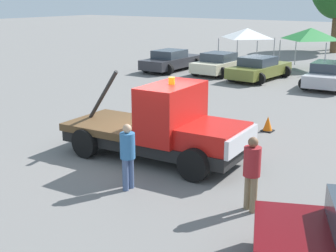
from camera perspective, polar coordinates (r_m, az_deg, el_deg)
name	(u,v)px	position (r m, az deg, el deg)	size (l,w,h in m)	color
ground_plane	(154,157)	(14.05, -1.68, -3.82)	(160.00, 160.00, 0.00)	slate
tow_truck	(164,128)	(13.58, -0.48, -0.25)	(5.67, 2.62, 2.51)	black
person_near_truck	(252,169)	(10.48, 10.19, -5.16)	(0.38, 0.38, 1.72)	#847051
person_at_hood	(128,152)	(11.50, -4.94, -3.20)	(0.37, 0.37, 1.68)	#475B84
parked_car_charcoal	(171,60)	(30.50, 0.38, 8.00)	(2.43, 4.86, 1.34)	#2D2D33
parked_car_cream	(220,64)	(29.21, 6.36, 7.57)	(2.51, 4.29, 1.34)	beige
parked_car_olive	(259,68)	(27.60, 11.04, 6.91)	(2.61, 4.85, 1.34)	olive
parked_car_silver	(329,75)	(26.34, 19.09, 5.95)	(2.70, 4.97, 1.34)	#B7B7BC
canopy_tent_white	(247,33)	(34.35, 9.63, 11.10)	(3.03, 3.03, 2.47)	#9E9EA3
canopy_tent_green	(311,34)	(32.18, 17.04, 10.69)	(3.01, 3.01, 2.69)	#9E9EA3
traffic_cone	(268,124)	(17.01, 12.07, 0.20)	(0.40, 0.40, 0.55)	black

